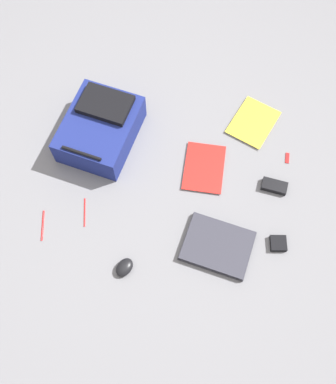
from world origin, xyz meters
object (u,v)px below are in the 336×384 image
Objects in this scene: laptop at (218,246)px; book_comic at (204,168)px; earbud_pouch at (278,243)px; book_manual at (253,123)px; usb_stick at (287,158)px; backpack at (101,128)px; power_brick at (274,186)px; pen_blue at (42,225)px; computer_mouse at (124,267)px; pen_black at (84,212)px.

book_comic is (0.16, -0.38, -0.01)m from laptop.
book_manual is at bearing -68.86° from earbud_pouch.
usb_stick is at bearing -156.77° from book_comic.
backpack is 3.60× the size of power_brick.
laptop reaches higher than book_comic.
laptop is 0.70m from book_manual.
book_comic is 0.83m from pen_blue.
earbud_pouch is at bearing 161.28° from backpack.
computer_mouse is 0.72m from earbud_pouch.
book_manual is 1.18m from pen_blue.
backpack reaches higher than earbud_pouch.
laptop reaches higher than earbud_pouch.
book_comic is at bearing -67.71° from laptop.
book_manual is at bearing -95.07° from computer_mouse.
book_comic is 1.93× the size of pen_blue.
earbud_pouch is at bearing 111.14° from book_manual.
backpack is at bearing -3.92° from book_comic.
laptop reaches higher than usb_stick.
book_manual reaches higher than pen_blue.
laptop is 2.24× the size of pen_black.
power_brick is 0.82× the size of pen_blue.
power_brick is 1.13m from pen_blue.
backpack reaches higher than pen_black.
laptop is at bearing 87.60° from book_manual.
pen_black is 2.49× the size of usb_stick.
computer_mouse reaches higher than book_comic.
power_brick is (-0.35, 0.01, 0.01)m from book_comic.
book_manual is at bearing -158.53° from backpack.
backpack is 0.71m from computer_mouse.
usb_stick is at bearing -172.08° from backpack.
earbud_pouch is 0.46m from usb_stick.
pen_blue is (0.82, 0.12, -0.01)m from laptop.
usb_stick is at bearing 142.74° from book_manual.
computer_mouse is at bearing 142.25° from pen_black.
computer_mouse reaches higher than earbud_pouch.
book_manual is 0.38m from power_brick.
backpack is at bearing -43.87° from computer_mouse.
book_comic is at bearing 23.23° from usb_stick.
laptop is (-0.70, 0.42, -0.07)m from backpack.
pen_black is (0.65, 0.00, -0.01)m from laptop.
pen_blue reaches higher than usb_stick.
laptop is 0.42m from power_brick.
laptop is 2.65× the size of power_brick.
computer_mouse reaches higher than book_manual.
backpack reaches higher than usb_stick.
backpack is at bearing -102.29° from pen_blue.
power_brick is at bearing 178.36° from book_comic.
laptop is at bearing -131.84° from computer_mouse.
power_brick reaches higher than book_comic.
computer_mouse is 0.82m from power_brick.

